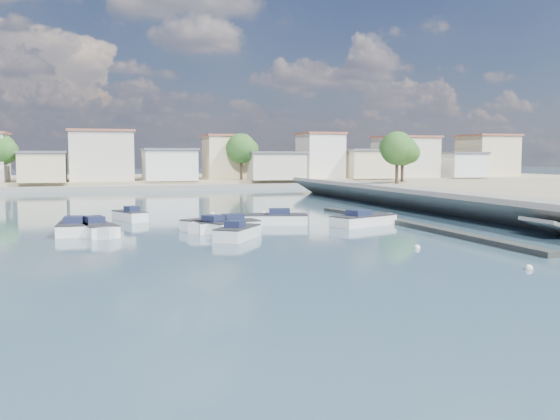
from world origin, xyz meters
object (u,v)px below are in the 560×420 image
motorboat_c (269,220)px  motorboat_f (129,216)px  motorboat_h (366,220)px  motorboat_b (239,233)px  motorboat_e (75,228)px  motorboat_d (223,227)px  motorboat_a (207,227)px  motorboat_g (97,230)px

motorboat_c → motorboat_f: size_ratio=1.46×
motorboat_f → motorboat_h: same height
motorboat_b → motorboat_e: size_ratio=0.76×
motorboat_b → motorboat_d: size_ratio=0.85×
motorboat_c → motorboat_h: 7.79m
motorboat_e → motorboat_b: bearing=-30.9°
motorboat_f → motorboat_h: (17.90, -9.17, 0.00)m
motorboat_a → motorboat_d: size_ratio=0.91×
motorboat_c → motorboat_d: same height
motorboat_e → motorboat_f: (4.20, 7.70, -0.00)m
motorboat_b → motorboat_g: bearing=153.3°
motorboat_a → motorboat_e: size_ratio=0.82×
motorboat_h → motorboat_f: bearing=152.9°
motorboat_h → motorboat_g: bearing=-179.2°
motorboat_e → motorboat_f: bearing=61.4°
motorboat_c → motorboat_a: bearing=-148.2°
motorboat_d → motorboat_h: (11.80, 1.05, 0.00)m
motorboat_a → motorboat_f: size_ratio=1.14×
motorboat_a → motorboat_c: size_ratio=0.78×
motorboat_g → motorboat_b: bearing=-26.7°
motorboat_g → motorboat_e: bearing=130.7°
motorboat_b → motorboat_c: same height
motorboat_a → motorboat_b: size_ratio=1.08×
motorboat_f → motorboat_g: size_ratio=0.74×
motorboat_d → motorboat_g: 8.81m
motorboat_b → motorboat_d: bearing=93.9°
motorboat_c → motorboat_h: same height
motorboat_d → motorboat_f: same height
motorboat_f → motorboat_a: bearing=-63.4°
motorboat_b → motorboat_c: bearing=60.8°
motorboat_d → motorboat_a: bearing=162.7°
motorboat_e → motorboat_g: bearing=-49.3°
motorboat_a → motorboat_f: 11.03m
motorboat_c → motorboat_d: 5.99m
motorboat_f → motorboat_c: bearing=-30.7°
motorboat_f → motorboat_g: bearing=-105.8°
motorboat_a → motorboat_f: (-4.94, 9.86, -0.00)m
motorboat_f → motorboat_g: same height
motorboat_a → motorboat_c: bearing=31.8°
motorboat_e → motorboat_g: (1.52, -1.76, 0.00)m
motorboat_a → motorboat_g: 7.64m
motorboat_c → motorboat_h: bearing=-21.5°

